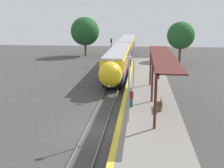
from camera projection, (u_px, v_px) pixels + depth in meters
name	position (u px, v px, depth m)	size (l,w,h in m)	color
ground_plane	(96.00, 130.00, 21.94)	(120.00, 120.00, 0.00)	#423F3D
rail_left	(87.00, 129.00, 22.00)	(0.08, 90.00, 0.15)	slate
rail_right	(105.00, 130.00, 21.85)	(0.08, 90.00, 0.15)	slate
train	(123.00, 52.00, 50.64)	(2.85, 42.88, 3.90)	black
platform_right	(150.00, 127.00, 21.40)	(5.01, 64.00, 0.92)	gray
platform_bench	(160.00, 104.00, 23.89)	(0.44, 1.70, 0.89)	brown
person_waiting	(131.00, 98.00, 24.42)	(0.36, 0.22, 1.59)	#1E604C
railway_signal	(111.00, 49.00, 49.14)	(0.28, 0.28, 4.74)	#59595E
lamppost_near	(129.00, 85.00, 20.52)	(0.36, 0.20, 4.99)	#9E9EA3
lamppost_mid	(134.00, 61.00, 31.14)	(0.36, 0.20, 4.99)	#9E9EA3
station_canopy	(159.00, 59.00, 25.16)	(2.02, 15.98, 4.31)	#511E19
background_tree_left	(85.00, 31.00, 60.64)	(6.16, 6.16, 8.36)	brown
background_tree_right	(181.00, 36.00, 49.52)	(4.84, 4.84, 7.64)	brown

